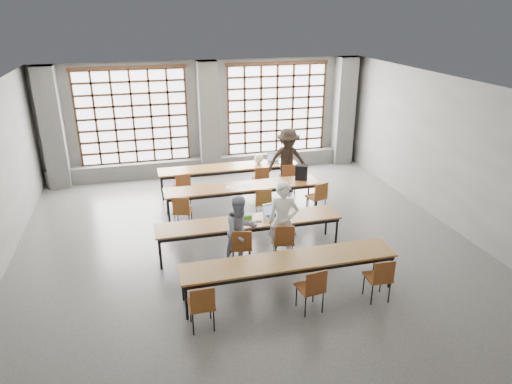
# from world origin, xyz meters

# --- Properties ---
(floor) EXTENTS (11.00, 11.00, 0.00)m
(floor) POSITION_xyz_m (0.00, 0.00, 0.00)
(floor) COLOR #494947
(floor) RESTS_ON ground
(ceiling) EXTENTS (11.00, 11.00, 0.00)m
(ceiling) POSITION_xyz_m (0.00, 0.00, 3.50)
(ceiling) COLOR silver
(ceiling) RESTS_ON floor
(wall_back) EXTENTS (10.00, 0.00, 10.00)m
(wall_back) POSITION_xyz_m (0.00, 5.50, 1.75)
(wall_back) COLOR #5B5B58
(wall_back) RESTS_ON floor
(wall_front) EXTENTS (10.00, 0.00, 10.00)m
(wall_front) POSITION_xyz_m (0.00, -5.50, 1.75)
(wall_front) COLOR #5B5B58
(wall_front) RESTS_ON floor
(wall_right) EXTENTS (0.00, 11.00, 11.00)m
(wall_right) POSITION_xyz_m (5.00, 0.00, 1.75)
(wall_right) COLOR #5B5B58
(wall_right) RESTS_ON floor
(column_left) EXTENTS (0.60, 0.55, 3.50)m
(column_left) POSITION_xyz_m (-4.50, 5.22, 1.75)
(column_left) COLOR #565653
(column_left) RESTS_ON floor
(column_mid) EXTENTS (0.60, 0.55, 3.50)m
(column_mid) POSITION_xyz_m (0.00, 5.22, 1.75)
(column_mid) COLOR #565653
(column_mid) RESTS_ON floor
(column_right) EXTENTS (0.60, 0.55, 3.50)m
(column_right) POSITION_xyz_m (4.50, 5.22, 1.75)
(column_right) COLOR #565653
(column_right) RESTS_ON floor
(window_left) EXTENTS (3.32, 0.12, 3.00)m
(window_left) POSITION_xyz_m (-2.25, 5.42, 1.90)
(window_left) COLOR white
(window_left) RESTS_ON wall_back
(window_right) EXTENTS (3.32, 0.12, 3.00)m
(window_right) POSITION_xyz_m (2.25, 5.42, 1.90)
(window_right) COLOR white
(window_right) RESTS_ON wall_back
(sill_ledge) EXTENTS (9.80, 0.35, 0.50)m
(sill_ledge) POSITION_xyz_m (0.00, 5.30, 0.25)
(sill_ledge) COLOR #565653
(sill_ledge) RESTS_ON floor
(desk_row_a) EXTENTS (4.00, 0.70, 0.73)m
(desk_row_a) POSITION_xyz_m (0.28, 3.62, 0.66)
(desk_row_a) COLOR brown
(desk_row_a) RESTS_ON floor
(desk_row_b) EXTENTS (4.00, 0.70, 0.73)m
(desk_row_b) POSITION_xyz_m (0.32, 2.04, 0.66)
(desk_row_b) COLOR brown
(desk_row_b) RESTS_ON floor
(desk_row_c) EXTENTS (4.00, 0.70, 0.73)m
(desk_row_c) POSITION_xyz_m (-0.00, 0.02, 0.66)
(desk_row_c) COLOR brown
(desk_row_c) RESTS_ON floor
(desk_row_d) EXTENTS (4.00, 0.70, 0.73)m
(desk_row_d) POSITION_xyz_m (0.32, -1.74, 0.66)
(desk_row_d) COLOR brown
(desk_row_d) RESTS_ON floor
(chair_back_left) EXTENTS (0.45, 0.45, 0.88)m
(chair_back_left) POSITION_xyz_m (-1.12, 2.99, 0.54)
(chair_back_left) COLOR brown
(chair_back_left) RESTS_ON floor
(chair_back_mid) EXTENTS (0.45, 0.45, 0.88)m
(chair_back_mid) POSITION_xyz_m (1.07, 2.99, 0.54)
(chair_back_mid) COLOR brown
(chair_back_mid) RESTS_ON floor
(chair_back_right) EXTENTS (0.46, 0.46, 0.88)m
(chair_back_right) POSITION_xyz_m (1.87, 2.99, 0.54)
(chair_back_right) COLOR brown
(chair_back_right) RESTS_ON floor
(chair_mid_left) EXTENTS (0.52, 0.52, 0.88)m
(chair_mid_left) POSITION_xyz_m (-1.30, 1.41, 0.54)
(chair_mid_left) COLOR brown
(chair_mid_left) RESTS_ON floor
(chair_mid_centre) EXTENTS (0.51, 0.52, 0.88)m
(chair_mid_centre) POSITION_xyz_m (0.70, 1.41, 0.54)
(chair_mid_centre) COLOR brown
(chair_mid_centre) RESTS_ON floor
(chair_mid_right) EXTENTS (0.52, 0.52, 0.88)m
(chair_mid_right) POSITION_xyz_m (2.14, 1.41, 0.54)
(chair_mid_right) COLOR brown
(chair_mid_right) RESTS_ON floor
(chair_front_left) EXTENTS (0.48, 0.49, 0.88)m
(chair_front_left) POSITION_xyz_m (-0.32, -0.61, 0.54)
(chair_front_left) COLOR brown
(chair_front_left) RESTS_ON floor
(chair_front_right) EXTENTS (0.50, 0.50, 0.88)m
(chair_front_right) POSITION_xyz_m (0.58, -0.61, 0.54)
(chair_front_right) COLOR brown
(chair_front_right) RESTS_ON floor
(chair_near_left) EXTENTS (0.42, 0.43, 0.88)m
(chair_near_left) POSITION_xyz_m (-1.38, -2.37, 0.54)
(chair_near_left) COLOR brown
(chair_near_left) RESTS_ON floor
(chair_near_mid) EXTENTS (0.47, 0.48, 0.88)m
(chair_near_mid) POSITION_xyz_m (0.53, -2.37, 0.54)
(chair_near_mid) COLOR brown
(chair_near_mid) RESTS_ON floor
(chair_near_right) EXTENTS (0.44, 0.44, 0.88)m
(chair_near_right) POSITION_xyz_m (1.81, -2.37, 0.54)
(chair_near_right) COLOR brown
(chair_near_right) RESTS_ON floor
(student_male) EXTENTS (0.73, 0.60, 1.73)m
(student_male) POSITION_xyz_m (0.60, -0.48, 0.86)
(student_male) COLOR white
(student_male) RESTS_ON floor
(student_female) EXTENTS (0.87, 0.76, 1.53)m
(student_female) POSITION_xyz_m (-0.30, -0.48, 0.76)
(student_female) COLOR navy
(student_female) RESTS_ON floor
(student_back) EXTENTS (1.22, 0.72, 1.86)m
(student_back) POSITION_xyz_m (1.88, 3.12, 0.93)
(student_back) COLOR black
(student_back) RESTS_ON floor
(laptop_front) EXTENTS (0.41, 0.36, 0.26)m
(laptop_front) POSITION_xyz_m (0.53, 0.13, 0.79)
(laptop_front) COLOR silver
(laptop_front) RESTS_ON desk_row_c
(laptop_back) EXTENTS (0.42, 0.38, 0.26)m
(laptop_back) POSITION_xyz_m (1.64, 3.72, 0.79)
(laptop_back) COLOR silver
(laptop_back) RESTS_ON desk_row_a
(mouse) EXTENTS (0.10, 0.07, 0.04)m
(mouse) POSITION_xyz_m (0.95, -0.00, 0.75)
(mouse) COLOR white
(mouse) RESTS_ON desk_row_c
(green_box) EXTENTS (0.25, 0.10, 0.09)m
(green_box) POSITION_xyz_m (-0.05, 0.10, 0.78)
(green_box) COLOR green
(green_box) RESTS_ON desk_row_c
(phone) EXTENTS (0.14, 0.08, 0.01)m
(phone) POSITION_xyz_m (0.18, -0.08, 0.74)
(phone) COLOR black
(phone) RESTS_ON desk_row_c
(paper_sheet_b) EXTENTS (0.36, 0.33, 0.00)m
(paper_sheet_b) POSITION_xyz_m (0.02, 1.99, 0.73)
(paper_sheet_b) COLOR silver
(paper_sheet_b) RESTS_ON desk_row_b
(paper_sheet_c) EXTENTS (0.35, 0.30, 0.00)m
(paper_sheet_c) POSITION_xyz_m (0.42, 2.04, 0.73)
(paper_sheet_c) COLOR white
(paper_sheet_c) RESTS_ON desk_row_b
(backpack) EXTENTS (0.37, 0.31, 0.40)m
(backpack) POSITION_xyz_m (1.92, 2.09, 0.93)
(backpack) COLOR black
(backpack) RESTS_ON desk_row_b
(plastic_bag) EXTENTS (0.28, 0.23, 0.29)m
(plastic_bag) POSITION_xyz_m (1.18, 3.67, 0.87)
(plastic_bag) COLOR white
(plastic_bag) RESTS_ON desk_row_a
(red_pouch) EXTENTS (0.21, 0.13, 0.06)m
(red_pouch) POSITION_xyz_m (-1.38, -2.29, 0.50)
(red_pouch) COLOR maroon
(red_pouch) RESTS_ON chair_near_left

